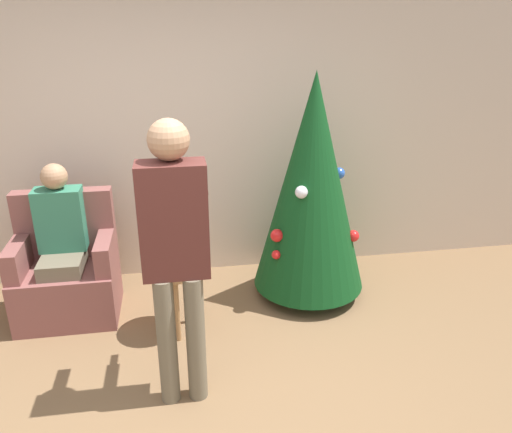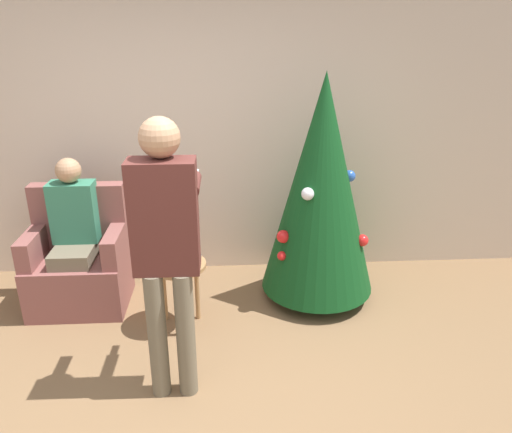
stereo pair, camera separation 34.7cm
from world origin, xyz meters
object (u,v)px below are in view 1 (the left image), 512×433
(person_seated, at_px, (61,237))
(side_stool, at_px, (175,278))
(person_standing, at_px, (175,242))
(christmas_tree, at_px, (312,184))
(armchair, at_px, (67,273))

(person_seated, height_order, side_stool, person_seated)
(person_seated, distance_m, side_stool, 0.97)
(person_seated, distance_m, person_standing, 1.45)
(person_seated, bearing_deg, side_stool, -23.07)
(christmas_tree, xyz_separation_m, person_standing, (-1.12, -1.10, 0.06))
(person_standing, bearing_deg, side_stool, 91.90)
(person_standing, height_order, side_stool, person_standing)
(christmas_tree, height_order, person_standing, christmas_tree)
(christmas_tree, bearing_deg, armchair, 179.72)
(side_stool, bearing_deg, christmas_tree, 18.48)
(person_seated, bearing_deg, armchair, 90.00)
(christmas_tree, distance_m, side_stool, 1.33)
(christmas_tree, bearing_deg, person_seated, -179.54)
(armchair, xyz_separation_m, side_stool, (0.86, -0.39, 0.10))
(armchair, relative_size, person_seated, 0.80)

